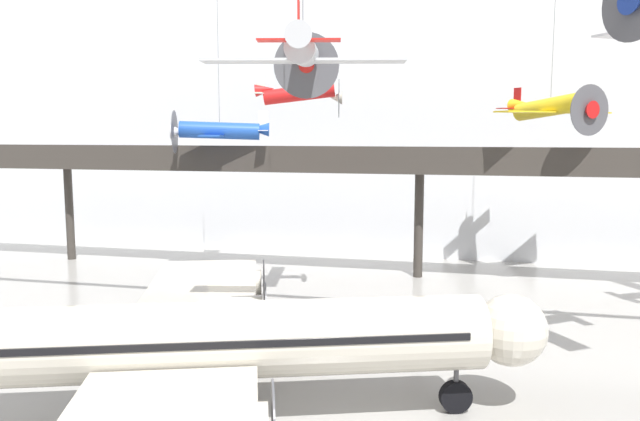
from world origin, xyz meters
name	(u,v)px	position (x,y,z in m)	size (l,w,h in m)	color
hangar_back_wall	(428,106)	(0.00, 37.93, 13.40)	(140.00, 3.00, 26.80)	silver
mezzanine_walkway	(419,169)	(0.00, 28.06, 8.43)	(110.00, 3.20, 10.09)	#38332D
airliner_silver_main	(153,345)	(-7.91, 1.86, 3.24)	(29.92, 34.91, 8.87)	beige
suspended_plane_silver_racer	(303,52)	(-3.12, 5.89, 14.29)	(8.31, 6.87, 10.56)	silver
suspended_plane_yellow_lowwing	(550,107)	(9.01, 27.89, 12.84)	(8.35, 7.78, 12.22)	yellow
suspended_plane_red_highwing	(299,93)	(-6.76, 19.05, 13.54)	(5.52, 6.69, 11.11)	red
suspended_plane_blue_trainer	(220,131)	(-14.68, 25.58, 11.21)	(7.62, 9.02, 13.49)	#1E4CAD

